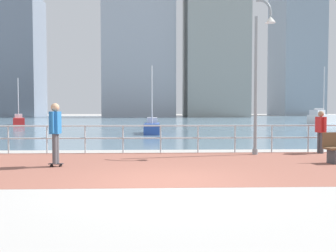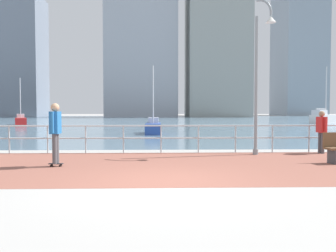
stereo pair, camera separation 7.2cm
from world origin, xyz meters
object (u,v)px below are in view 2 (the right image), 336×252
at_px(sailboat_red, 325,118).
at_px(sailboat_white, 21,121).
at_px(lamppost, 260,69).
at_px(bystander, 321,129).
at_px(sailboat_yellow, 153,127).
at_px(skateboarder, 55,128).

height_order(sailboat_red, sailboat_white, sailboat_red).
bearing_deg(lamppost, bystander, 8.68).
relative_size(bystander, sailboat_yellow, 0.34).
xyz_separation_m(sailboat_red, sailboat_yellow, (-20.85, -18.30, -0.22)).
bearing_deg(sailboat_yellow, lamppost, -71.26).
distance_m(bystander, sailboat_white, 33.45).
bearing_deg(skateboarder, bystander, 17.22).
bearing_deg(sailboat_white, bystander, -50.98).
bearing_deg(sailboat_yellow, skateboarder, -100.44).
height_order(lamppost, sailboat_yellow, lamppost).
bearing_deg(sailboat_red, skateboarder, -125.98).
bearing_deg(lamppost, sailboat_white, 125.30).
relative_size(skateboarder, sailboat_yellow, 0.39).
relative_size(bystander, sailboat_red, 0.22).
bearing_deg(sailboat_red, sailboat_yellow, -138.73).
distance_m(sailboat_red, sailboat_yellow, 27.74).
distance_m(bystander, sailboat_red, 32.88).
bearing_deg(sailboat_yellow, bystander, -60.53).
relative_size(bystander, sailboat_white, 0.31).
bearing_deg(sailboat_white, sailboat_yellow, -45.10).
bearing_deg(sailboat_white, skateboarder, -67.07).
xyz_separation_m(skateboarder, sailboat_yellow, (2.57, 13.96, -0.64)).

